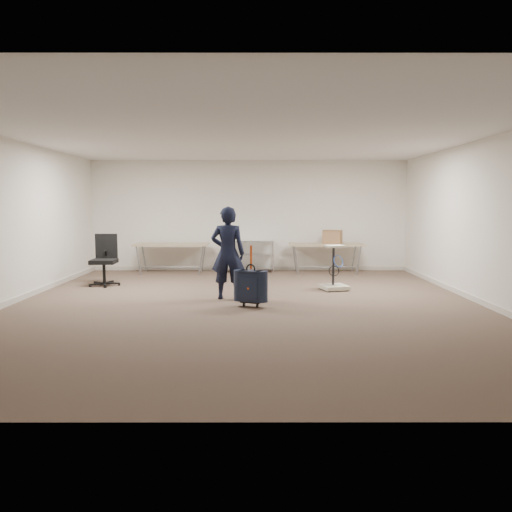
{
  "coord_description": "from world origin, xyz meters",
  "views": [
    {
      "loc": [
        0.16,
        -8.25,
        1.71
      ],
      "look_at": [
        0.17,
        0.3,
        0.81
      ],
      "focal_mm": 35.0,
      "sensor_mm": 36.0,
      "label": 1
    }
  ],
  "objects": [
    {
      "name": "office_chair",
      "position": [
        -3.0,
        2.11,
        0.33
      ],
      "size": [
        0.65,
        0.65,
        1.07
      ],
      "color": "black",
      "rests_on": "ground"
    },
    {
      "name": "suitcase",
      "position": [
        0.08,
        -0.1,
        0.35
      ],
      "size": [
        0.42,
        0.33,
        1.02
      ],
      "color": "#161D32",
      "rests_on": "ground"
    },
    {
      "name": "person",
      "position": [
        -0.33,
        0.6,
        0.83
      ],
      "size": [
        0.63,
        0.44,
        1.66
      ],
      "primitive_type": "imported",
      "rotation": [
        0.0,
        0.0,
        3.08
      ],
      "color": "black",
      "rests_on": "ground"
    },
    {
      "name": "ground",
      "position": [
        0.0,
        0.0,
        0.0
      ],
      "size": [
        9.0,
        9.0,
        0.0
      ],
      "primitive_type": "plane",
      "color": "#4C392E",
      "rests_on": "ground"
    },
    {
      "name": "folding_table_right",
      "position": [
        1.9,
        3.95,
        0.68
      ],
      "size": [
        1.8,
        0.75,
        0.73
      ],
      "color": "#8D7A56",
      "rests_on": "ground"
    },
    {
      "name": "folding_table_left",
      "position": [
        -1.9,
        3.95,
        0.68
      ],
      "size": [
        1.8,
        0.75,
        0.73
      ],
      "color": "#8D7A56",
      "rests_on": "ground"
    },
    {
      "name": "equipment_cart",
      "position": [
        1.73,
        1.54,
        0.23
      ],
      "size": [
        0.6,
        0.6,
        0.89
      ],
      "color": "#F1E7CF",
      "rests_on": "ground"
    },
    {
      "name": "wire_shelf",
      "position": [
        0.0,
        4.2,
        0.44
      ],
      "size": [
        1.22,
        0.47,
        0.8
      ],
      "color": "silver",
      "rests_on": "ground"
    },
    {
      "name": "room_shell",
      "position": [
        0.0,
        1.38,
        0.05
      ],
      "size": [
        8.0,
        9.0,
        9.0
      ],
      "color": "silver",
      "rests_on": "ground"
    },
    {
      "name": "cardboard_box",
      "position": [
        2.07,
        4.04,
        0.89
      ],
      "size": [
        0.52,
        0.46,
        0.33
      ],
      "primitive_type": "cube",
      "rotation": [
        0.0,
        0.0,
        -0.36
      ],
      "color": "#A1744B",
      "rests_on": "folding_table_right"
    }
  ]
}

